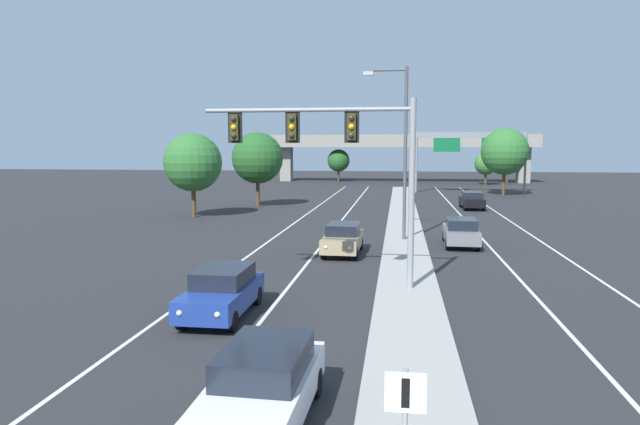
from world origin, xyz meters
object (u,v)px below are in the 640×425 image
car_receding_grey (461,232)px  tree_far_left_a (257,158)px  car_oncoming_white (263,385)px  tree_far_right_c (486,164)px  street_lamp_median (402,143)px  overhead_signal_mast (338,148)px  highway_sign_gantry (471,143)px  car_oncoming_tan (343,238)px  tree_far_right_b (508,157)px  car_oncoming_blue (222,291)px  tree_far_left_b (193,163)px  tree_far_left_c (338,161)px  median_sign_post (405,419)px  tree_far_right_a (505,151)px  car_receding_black (472,200)px

car_receding_grey → tree_far_left_a: (-16.74, 19.61, 3.74)m
car_oncoming_white → tree_far_right_c: (15.51, 76.48, 2.38)m
street_lamp_median → car_receding_grey: street_lamp_median is taller
overhead_signal_mast → highway_sign_gantry: bearing=77.5°
car_oncoming_white → tree_far_right_c: bearing=78.5°
car_oncoming_tan → street_lamp_median: bearing=55.7°
car_oncoming_tan → tree_far_right_b: tree_far_right_b is taller
car_oncoming_white → car_oncoming_blue: bearing=113.8°
car_oncoming_blue → tree_far_right_c: 71.95m
overhead_signal_mast → car_oncoming_tan: overhead_signal_mast is taller
street_lamp_median → tree_far_left_b: street_lamp_median is taller
tree_far_left_c → highway_sign_gantry: bearing=-49.5°
car_oncoming_tan → tree_far_right_c: size_ratio=0.92×
car_oncoming_white → tree_far_left_b: (-13.63, 32.47, 3.54)m
highway_sign_gantry → tree_far_left_a: highway_sign_gantry is taller
median_sign_post → tree_far_left_c: size_ratio=0.41×
tree_far_right_b → tree_far_right_a: tree_far_right_a is taller
car_oncoming_blue → tree_far_right_b: tree_far_right_b is taller
car_receding_black → car_oncoming_white: bearing=-102.5°
tree_far_left_c → tree_far_right_a: (21.97, -24.85, 1.65)m
overhead_signal_mast → tree_far_right_a: tree_far_right_a is taller
tree_far_right_b → car_oncoming_blue: bearing=-106.9°
car_oncoming_tan → tree_far_right_a: (14.92, 38.68, 4.30)m
tree_far_left_a → tree_far_left_b: tree_far_left_a is taller
median_sign_post → car_oncoming_blue: 11.25m
highway_sign_gantry → tree_far_left_c: (-18.51, 21.65, -2.70)m
street_lamp_median → overhead_signal_mast: bearing=-101.7°
median_sign_post → tree_far_left_a: (-13.36, 43.90, 2.98)m
tree_far_left_a → highway_sign_gantry: bearing=41.0°
car_oncoming_white → car_receding_grey: (6.12, 21.73, 0.00)m
car_receding_grey → highway_sign_gantry: highway_sign_gantry is taller
tree_far_right_b → tree_far_left_c: tree_far_right_b is taller
tree_far_right_b → tree_far_left_b: 59.23m
highway_sign_gantry → tree_far_left_a: size_ratio=1.90×
overhead_signal_mast → tree_far_right_a: bearing=72.7°
car_oncoming_white → tree_far_left_a: size_ratio=0.64×
overhead_signal_mast → car_receding_black: size_ratio=1.80×
street_lamp_median → tree_far_left_c: (-10.02, 59.17, -2.33)m
tree_far_right_c → tree_far_right_a: (-0.82, -19.38, 1.92)m
car_oncoming_white → tree_far_right_b: tree_far_right_b is taller
overhead_signal_mast → car_receding_grey: 13.08m
car_oncoming_white → car_receding_black: 42.62m
street_lamp_median → car_oncoming_white: bearing=-96.8°
street_lamp_median → tree_far_left_b: size_ratio=1.50×
overhead_signal_mast → tree_far_right_c: bearing=76.9°
tree_far_right_b → tree_far_left_b: bearing=-124.1°
car_receding_grey → tree_far_left_c: size_ratio=0.85×
car_receding_black → tree_far_left_a: tree_far_left_a is taller
tree_far_right_b → tree_far_right_a: bearing=-101.3°
street_lamp_median → car_receding_grey: 6.11m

